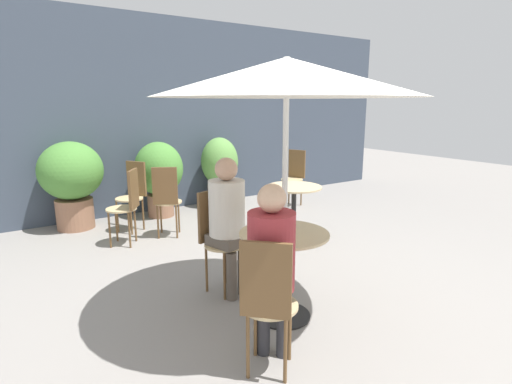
# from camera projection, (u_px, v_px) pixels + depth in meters

# --- Properties ---
(ground_plane) EXTENTS (20.00, 20.00, 0.00)m
(ground_plane) POSITION_uv_depth(u_px,v_px,m) (298.00, 315.00, 3.27)
(ground_plane) COLOR gray
(storefront_wall) EXTENTS (10.00, 0.06, 3.00)m
(storefront_wall) POSITION_uv_depth(u_px,v_px,m) (140.00, 116.00, 6.09)
(storefront_wall) COLOR #3D4756
(storefront_wall) RESTS_ON ground_plane
(cafe_table_near) EXTENTS (0.71, 0.71, 0.71)m
(cafe_table_near) POSITION_uv_depth(u_px,v_px,m) (284.00, 257.00, 3.15)
(cafe_table_near) COLOR black
(cafe_table_near) RESTS_ON ground_plane
(cafe_table_far) EXTENTS (0.67, 0.67, 0.71)m
(cafe_table_far) POSITION_uv_depth(u_px,v_px,m) (294.00, 203.00, 4.89)
(cafe_table_far) COLOR black
(cafe_table_far) RESTS_ON ground_plane
(bistro_chair_0) EXTENTS (0.38, 0.39, 0.93)m
(bistro_chair_0) POSITION_uv_depth(u_px,v_px,m) (217.00, 232.00, 3.63)
(bistro_chair_0) COLOR tan
(bistro_chair_0) RESTS_ON ground_plane
(bistro_chair_1) EXTENTS (0.42, 0.42, 0.93)m
(bistro_chair_1) POSITION_uv_depth(u_px,v_px,m) (268.00, 297.00, 2.41)
(bistro_chair_1) COLOR tan
(bistro_chair_1) RESTS_ON ground_plane
(bistro_chair_2) EXTENTS (0.40, 0.41, 0.93)m
(bistro_chair_2) POSITION_uv_depth(u_px,v_px,m) (166.00, 196.00, 5.04)
(bistro_chair_2) COLOR tan
(bistro_chair_2) RESTS_ON ground_plane
(bistro_chair_3) EXTENTS (0.41, 0.41, 0.93)m
(bistro_chair_3) POSITION_uv_depth(u_px,v_px,m) (133.00, 190.00, 5.39)
(bistro_chair_3) COLOR tan
(bistro_chair_3) RESTS_ON ground_plane
(bistro_chair_4) EXTENTS (0.40, 0.39, 0.93)m
(bistro_chair_4) POSITION_uv_depth(u_px,v_px,m) (295.00, 173.00, 6.70)
(bistro_chair_4) COLOR tan
(bistro_chair_4) RESTS_ON ground_plane
(bistro_chair_5) EXTENTS (0.41, 0.41, 0.93)m
(bistro_chair_5) POSITION_uv_depth(u_px,v_px,m) (128.00, 201.00, 4.79)
(bistro_chair_5) COLOR tan
(bistro_chair_5) RESTS_ON ground_plane
(seated_person_0) EXTENTS (0.34, 0.37, 1.25)m
(seated_person_0) POSITION_uv_depth(u_px,v_px,m) (228.00, 215.00, 3.50)
(seated_person_0) COLOR brown
(seated_person_0) RESTS_ON ground_plane
(seated_person_1) EXTENTS (0.38, 0.38, 1.23)m
(seated_person_1) POSITION_uv_depth(u_px,v_px,m) (272.00, 260.00, 2.51)
(seated_person_1) COLOR #2D2D33
(seated_person_1) RESTS_ON ground_plane
(beer_glass_0) EXTENTS (0.06, 0.06, 0.20)m
(beer_glass_0) POSITION_uv_depth(u_px,v_px,m) (281.00, 213.00, 3.30)
(beer_glass_0) COLOR silver
(beer_glass_0) RESTS_ON cafe_table_near
(beer_glass_1) EXTENTS (0.06, 0.06, 0.16)m
(beer_glass_1) POSITION_uv_depth(u_px,v_px,m) (283.00, 231.00, 2.88)
(beer_glass_1) COLOR #DBC65B
(beer_glass_1) RESTS_ON cafe_table_near
(potted_plant_0) EXTENTS (0.84, 0.84, 1.20)m
(potted_plant_0) POSITION_uv_depth(u_px,v_px,m) (71.00, 177.00, 5.40)
(potted_plant_0) COLOR #93664C
(potted_plant_0) RESTS_ON ground_plane
(potted_plant_1) EXTENTS (0.72, 0.72, 1.14)m
(potted_plant_1) POSITION_uv_depth(u_px,v_px,m) (159.00, 173.00, 6.00)
(potted_plant_1) COLOR #93664C
(potted_plant_1) RESTS_ON ground_plane
(potted_plant_2) EXTENTS (0.61, 0.61, 1.15)m
(potted_plant_2) POSITION_uv_depth(u_px,v_px,m) (220.00, 168.00, 6.61)
(potted_plant_2) COLOR #47423D
(potted_plant_2) RESTS_ON ground_plane
(umbrella) EXTENTS (1.97, 1.97, 2.02)m
(umbrella) POSITION_uv_depth(u_px,v_px,m) (287.00, 78.00, 2.85)
(umbrella) COLOR silver
(umbrella) RESTS_ON ground_plane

